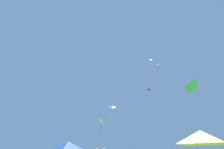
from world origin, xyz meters
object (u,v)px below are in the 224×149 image
at_px(canopy_tent_yellow, 202,137).
at_px(kite_orange_box, 64,96).
at_px(kite_blue_delta, 112,107).
at_px(kite_magenta_delta, 157,65).
at_px(kite_green_delta, 152,60).
at_px(kite_purple_box, 149,90).
at_px(canopy_tent_blue, 68,146).
at_px(kite_yellow_diamond, 101,122).
at_px(kite_green_diamond, 191,86).

distance_m(canopy_tent_yellow, kite_orange_box, 25.68).
height_order(kite_blue_delta, kite_magenta_delta, kite_magenta_delta).
bearing_deg(kite_green_delta, kite_purple_box, -119.10).
distance_m(canopy_tent_yellow, kite_magenta_delta, 27.67).
distance_m(canopy_tent_blue, kite_purple_box, 18.68).
bearing_deg(canopy_tent_blue, canopy_tent_yellow, -17.78).
distance_m(kite_blue_delta, kite_purple_box, 8.07).
bearing_deg(kite_purple_box, kite_yellow_diamond, -168.53).
bearing_deg(kite_blue_delta, kite_yellow_diamond, -136.54).
bearing_deg(kite_yellow_diamond, kite_green_delta, 38.15).
height_order(kite_yellow_diamond, kite_purple_box, kite_purple_box).
height_order(canopy_tent_yellow, kite_yellow_diamond, kite_yellow_diamond).
height_order(canopy_tent_yellow, kite_magenta_delta, kite_magenta_delta).
height_order(kite_purple_box, kite_magenta_delta, kite_magenta_delta).
bearing_deg(kite_green_diamond, kite_yellow_diamond, 118.10).
relative_size(canopy_tent_blue, kite_green_diamond, 2.54).
relative_size(kite_blue_delta, kite_orange_box, 4.32).
bearing_deg(kite_green_diamond, kite_orange_box, 128.63).
bearing_deg(kite_magenta_delta, canopy_tent_yellow, -105.46).
relative_size(kite_blue_delta, kite_magenta_delta, 0.88).
xyz_separation_m(kite_purple_box, kite_green_delta, (5.20, 9.34, 13.53)).
height_order(canopy_tent_blue, kite_magenta_delta, kite_magenta_delta).
bearing_deg(canopy_tent_yellow, kite_yellow_diamond, 128.04).
bearing_deg(kite_green_delta, canopy_tent_blue, -133.59).
distance_m(kite_purple_box, kite_magenta_delta, 12.29).
distance_m(kite_purple_box, kite_green_diamond, 16.93).
distance_m(kite_yellow_diamond, kite_magenta_delta, 22.73).
xyz_separation_m(kite_blue_delta, kite_magenta_delta, (12.32, 6.07, 13.08)).
relative_size(canopy_tent_yellow, kite_orange_box, 5.94).
height_order(kite_purple_box, kite_green_delta, kite_green_delta).
xyz_separation_m(canopy_tent_blue, canopy_tent_yellow, (12.28, -3.94, 0.59)).
xyz_separation_m(kite_green_delta, kite_orange_box, (-22.32, -5.64, -13.97)).
xyz_separation_m(kite_purple_box, kite_green_diamond, (-1.62, -15.70, -6.13)).
distance_m(kite_green_diamond, kite_orange_box, 25.48).
xyz_separation_m(kite_blue_delta, kite_green_diamond, (5.59, -15.60, -2.50)).
height_order(canopy_tent_blue, kite_green_delta, kite_green_delta).
distance_m(kite_yellow_diamond, kite_blue_delta, 3.85).
distance_m(kite_magenta_delta, kite_green_diamond, 27.52).
height_order(kite_green_diamond, kite_orange_box, kite_orange_box).
relative_size(kite_green_diamond, kite_green_delta, 0.58).
bearing_deg(kite_orange_box, kite_green_delta, 14.19).
relative_size(kite_purple_box, kite_orange_box, 1.20).
xyz_separation_m(canopy_tent_yellow, kite_green_delta, (5.37, 22.49, 23.37)).
height_order(kite_blue_delta, kite_orange_box, kite_orange_box).
height_order(kite_magenta_delta, kite_green_diamond, kite_magenta_delta).
height_order(canopy_tent_yellow, kite_green_diamond, kite_green_diamond).
distance_m(canopy_tent_blue, kite_green_diamond, 13.35).
relative_size(canopy_tent_blue, kite_yellow_diamond, 1.18).
height_order(canopy_tent_yellow, kite_purple_box, kite_purple_box).
relative_size(kite_yellow_diamond, kite_green_delta, 1.25).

